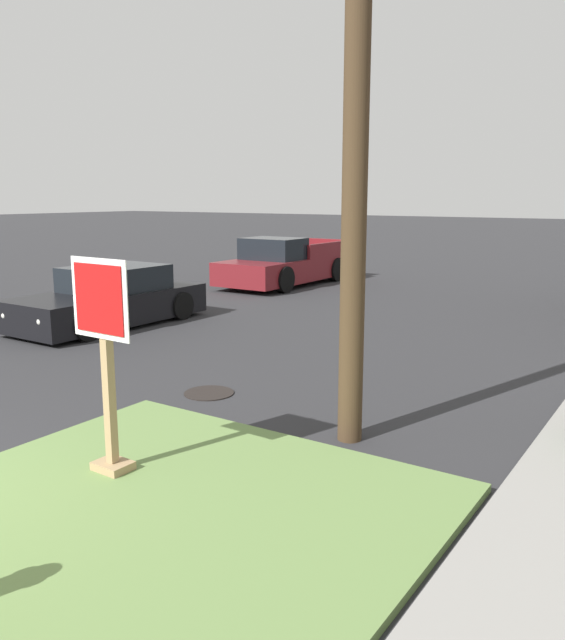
{
  "coord_description": "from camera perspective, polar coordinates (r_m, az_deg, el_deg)",
  "views": [
    {
      "loc": [
        6.33,
        -1.73,
        2.74
      ],
      "look_at": [
        2.19,
        4.49,
        1.28
      ],
      "focal_mm": 36.04,
      "sensor_mm": 36.0,
      "label": 1
    }
  ],
  "objects": [
    {
      "name": "grass_corner_patch",
      "position": [
        5.54,
        -15.5,
        -18.54
      ],
      "size": [
        4.53,
        5.35,
        0.08
      ],
      "primitive_type": "cube",
      "color": "#668447",
      "rests_on": "ground"
    },
    {
      "name": "stop_sign",
      "position": [
        6.36,
        -15.38,
        -4.24
      ],
      "size": [
        0.76,
        0.29,
        2.09
      ],
      "color": "#A3845B",
      "rests_on": "grass_corner_patch"
    },
    {
      "name": "manhole_cover",
      "position": [
        9.13,
        -6.55,
        -6.46
      ],
      "size": [
        0.7,
        0.7,
        0.02
      ],
      "primitive_type": "cylinder",
      "color": "black",
      "rests_on": "ground"
    },
    {
      "name": "parked_sedan_black",
      "position": [
        14.23,
        -15.04,
        1.76
      ],
      "size": [
        1.93,
        4.31,
        1.25
      ],
      "color": "black",
      "rests_on": "ground"
    },
    {
      "name": "pickup_truck_maroon",
      "position": [
        19.97,
        0.19,
        4.92
      ],
      "size": [
        2.11,
        5.05,
        1.48
      ],
      "color": "maroon",
      "rests_on": "ground"
    },
    {
      "name": "utility_pole",
      "position": [
        7.19,
        6.73,
        24.75
      ],
      "size": [
        1.54,
        0.28,
        8.51
      ],
      "color": "#42301E",
      "rests_on": "ground"
    }
  ]
}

